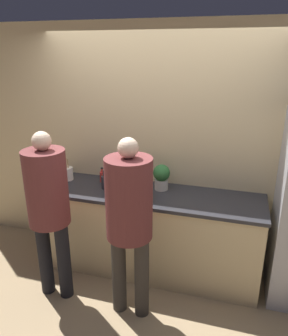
{
  "coord_description": "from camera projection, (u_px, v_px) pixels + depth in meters",
  "views": [
    {
      "loc": [
        0.83,
        -2.62,
        2.31
      ],
      "look_at": [
        0.0,
        0.15,
        1.26
      ],
      "focal_mm": 35.0,
      "sensor_mm": 36.0,
      "label": 1
    }
  ],
  "objects": [
    {
      "name": "fruit_bowl",
      "position": [
        138.0,
        193.0,
        3.27
      ],
      "size": [
        0.29,
        0.29,
        0.14
      ],
      "color": "brown",
      "rests_on": "counter"
    },
    {
      "name": "bottle_dark",
      "position": [
        105.0,
        182.0,
        3.48
      ],
      "size": [
        0.07,
        0.07,
        0.2
      ],
      "color": "#333338",
      "rests_on": "counter"
    },
    {
      "name": "potted_plant",
      "position": [
        161.0,
        176.0,
        3.43
      ],
      "size": [
        0.18,
        0.18,
        0.27
      ],
      "color": "beige",
      "rests_on": "counter"
    },
    {
      "name": "counter",
      "position": [
        150.0,
        231.0,
        3.56
      ],
      "size": [
        2.33,
        0.7,
        0.91
      ],
      "color": "beige",
      "rests_on": "ground_plane"
    },
    {
      "name": "bottle_red",
      "position": [
        102.0,
        176.0,
        3.66
      ],
      "size": [
        0.05,
        0.05,
        0.17
      ],
      "color": "red",
      "rests_on": "counter"
    },
    {
      "name": "utensil_crock",
      "position": [
        67.0,
        173.0,
        3.72
      ],
      "size": [
        0.13,
        0.13,
        0.25
      ],
      "color": "silver",
      "rests_on": "counter"
    },
    {
      "name": "cup_black",
      "position": [
        124.0,
        185.0,
        3.47
      ],
      "size": [
        0.08,
        0.08,
        0.1
      ],
      "color": "#28282D",
      "rests_on": "counter"
    },
    {
      "name": "person_left",
      "position": [
        48.0,
        202.0,
        2.97
      ],
      "size": [
        0.38,
        0.38,
        1.66
      ],
      "color": "black",
      "rests_on": "ground_plane"
    },
    {
      "name": "person_center",
      "position": [
        129.0,
        213.0,
        2.74
      ],
      "size": [
        0.39,
        0.39,
        1.67
      ],
      "color": "#38332D",
      "rests_on": "ground_plane"
    },
    {
      "name": "wall_back",
      "position": [
        159.0,
        148.0,
        3.57
      ],
      "size": [
        5.2,
        0.06,
        2.6
      ],
      "color": "#D6BC8C",
      "rests_on": "ground_plane"
    },
    {
      "name": "bottle_green",
      "position": [
        136.0,
        178.0,
        3.6
      ],
      "size": [
        0.06,
        0.06,
        0.18
      ],
      "color": "#236033",
      "rests_on": "counter"
    },
    {
      "name": "ground_plane",
      "position": [
        140.0,
        288.0,
        3.36
      ],
      "size": [
        14.0,
        14.0,
        0.0
      ],
      "primitive_type": "plane",
      "color": "#9E8460"
    }
  ]
}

